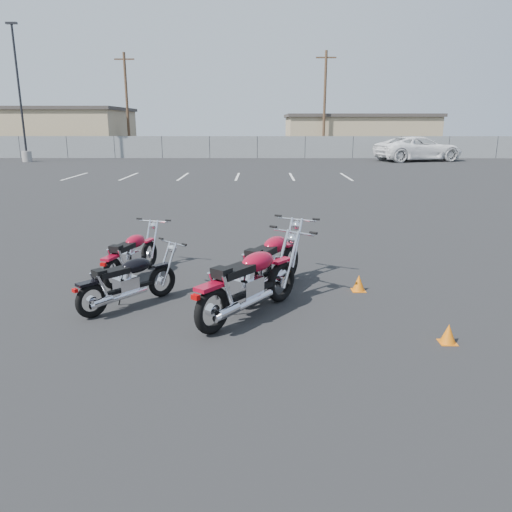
{
  "coord_description": "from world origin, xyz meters",
  "views": [
    {
      "loc": [
        0.27,
        -7.67,
        2.86
      ],
      "look_at": [
        0.2,
        0.6,
        0.65
      ],
      "focal_mm": 35.0,
      "sensor_mm": 36.0,
      "label": 1
    }
  ],
  "objects_px": {
    "motorcycle_rear_red": "(250,283)",
    "motorcycle_front_red": "(132,255)",
    "motorcycle_third_red": "(271,263)",
    "white_van": "(419,142)",
    "motorcycle_second_black": "(128,281)"
  },
  "relations": [
    {
      "from": "motorcycle_front_red",
      "to": "motorcycle_rear_red",
      "type": "distance_m",
      "value": 3.0
    },
    {
      "from": "motorcycle_second_black",
      "to": "motorcycle_third_red",
      "type": "distance_m",
      "value": 2.4
    },
    {
      "from": "motorcycle_third_red",
      "to": "motorcycle_second_black",
      "type": "bearing_deg",
      "value": -161.84
    },
    {
      "from": "white_van",
      "to": "motorcycle_third_red",
      "type": "bearing_deg",
      "value": 144.04
    },
    {
      "from": "motorcycle_front_red",
      "to": "motorcycle_second_black",
      "type": "bearing_deg",
      "value": -77.86
    },
    {
      "from": "motorcycle_third_red",
      "to": "white_van",
      "type": "height_order",
      "value": "white_van"
    },
    {
      "from": "motorcycle_third_red",
      "to": "motorcycle_rear_red",
      "type": "distance_m",
      "value": 1.2
    },
    {
      "from": "motorcycle_rear_red",
      "to": "motorcycle_front_red",
      "type": "bearing_deg",
      "value": 139.29
    },
    {
      "from": "white_van",
      "to": "motorcycle_rear_red",
      "type": "bearing_deg",
      "value": 144.21
    },
    {
      "from": "motorcycle_front_red",
      "to": "motorcycle_third_red",
      "type": "distance_m",
      "value": 2.74
    },
    {
      "from": "motorcycle_third_red",
      "to": "white_van",
      "type": "distance_m",
      "value": 33.52
    },
    {
      "from": "motorcycle_rear_red",
      "to": "white_van",
      "type": "relative_size",
      "value": 0.28
    },
    {
      "from": "motorcycle_front_red",
      "to": "motorcycle_rear_red",
      "type": "height_order",
      "value": "motorcycle_rear_red"
    },
    {
      "from": "motorcycle_rear_red",
      "to": "motorcycle_third_red",
      "type": "bearing_deg",
      "value": 73.67
    },
    {
      "from": "motorcycle_second_black",
      "to": "white_van",
      "type": "xyz_separation_m",
      "value": [
        14.34,
        32.0,
        1.05
      ]
    }
  ]
}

